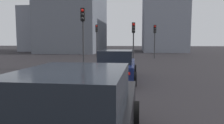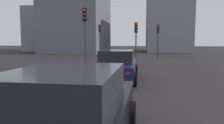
# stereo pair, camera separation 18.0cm
# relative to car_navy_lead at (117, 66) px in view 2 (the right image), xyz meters

# --- Properties ---
(car_navy_lead) EXTENTS (4.75, 2.01, 1.53)m
(car_navy_lead) POSITION_rel_car_navy_lead_xyz_m (0.00, 0.00, 0.00)
(car_navy_lead) COLOR #141E4C
(car_navy_lead) RESTS_ON ground_plane
(car_black_second) EXTENTS (4.72, 2.06, 1.57)m
(car_black_second) POSITION_rel_car_navy_lead_xyz_m (-7.49, -0.02, 0.01)
(car_black_second) COLOR black
(car_black_second) RESTS_ON ground_plane
(traffic_light_near_left) EXTENTS (0.32, 0.28, 4.24)m
(traffic_light_near_left) POSITION_rel_car_navy_lead_xyz_m (4.05, 2.71, 2.31)
(traffic_light_near_left) COLOR #2D2D30
(traffic_light_near_left) RESTS_ON ground_plane
(traffic_light_near_right) EXTENTS (0.32, 0.30, 3.97)m
(traffic_light_near_right) POSITION_rel_car_navy_lead_xyz_m (15.66, 3.87, 2.12)
(traffic_light_near_right) COLOR #2D2D30
(traffic_light_near_right) RESTS_ON ground_plane
(traffic_light_far_left) EXTENTS (0.32, 0.28, 3.59)m
(traffic_light_far_left) POSITION_rel_car_navy_lead_xyz_m (8.39, -0.74, 1.85)
(traffic_light_far_left) COLOR #2D2D30
(traffic_light_far_left) RESTS_ON ground_plane
(traffic_light_far_right) EXTENTS (0.32, 0.29, 3.75)m
(traffic_light_far_right) POSITION_rel_car_navy_lead_xyz_m (13.81, -3.05, 1.97)
(traffic_light_far_right) COLOR #2D2D30
(traffic_light_far_right) RESTS_ON ground_plane
(building_facade_left) EXTENTS (12.65, 7.42, 11.01)m
(building_facade_left) POSITION_rel_car_navy_lead_xyz_m (31.54, -6.01, 4.76)
(building_facade_left) COLOR gray
(building_facade_left) RESTS_ON ground_plane
(building_facade_center) EXTENTS (15.49, 9.40, 14.41)m
(building_facade_center) POSITION_rel_car_navy_lead_xyz_m (27.90, 9.99, 6.47)
(building_facade_center) COLOR slate
(building_facade_center) RESTS_ON ground_plane
(building_facade_right) EXTENTS (11.47, 9.27, 8.34)m
(building_facade_right) POSITION_rel_car_navy_lead_xyz_m (32.23, 15.99, 3.43)
(building_facade_right) COLOR gray
(building_facade_right) RESTS_ON ground_plane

